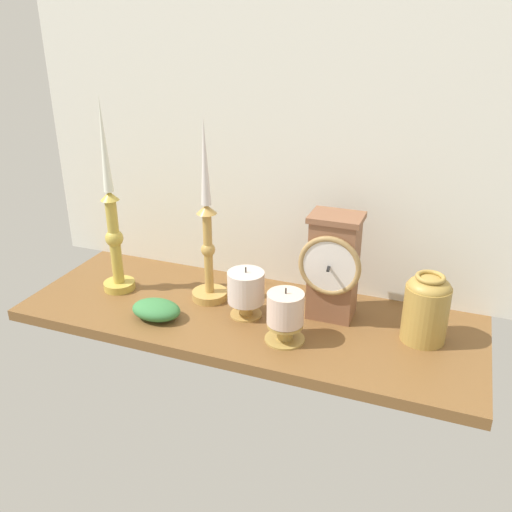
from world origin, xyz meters
TOP-DOWN VIEW (x-y plane):
  - ground_plane at (0.00, 0.00)cm, footprint 100.00×36.00cm
  - back_wall at (0.00, 18.50)cm, footprint 120.00×2.00cm
  - mantel_clock at (17.20, 5.31)cm, footprint 13.02×10.83cm
  - candlestick_tall_left at (-32.78, 0.28)cm, footprint 7.34×7.34cm
  - candlestick_tall_center at (-10.60, 3.22)cm, footprint 8.12×8.12cm
  - brass_vase_jar at (36.77, 2.83)cm, footprint 8.88×8.88cm
  - pillar_candle_front at (-0.02, -0.81)cm, footprint 7.93×7.93cm
  - pillar_candle_near_clock at (10.97, -7.31)cm, footprint 8.10×8.10cm
  - ivy_sprig at (-17.50, -8.93)cm, footprint 10.92×7.65cm

SIDE VIEW (x-z plane):
  - ground_plane at x=0.00cm, z-range -2.40..0.00cm
  - ivy_sprig at x=-17.50cm, z-range 0.00..4.02cm
  - pillar_candle_near_clock at x=10.97cm, z-range -0.03..11.65cm
  - pillar_candle_front at x=-0.02cm, z-range 0.20..11.63cm
  - brass_vase_jar at x=36.77cm, z-range 0.32..14.64cm
  - mantel_clock at x=17.20cm, z-range 0.37..23.47cm
  - candlestick_tall_center at x=-10.60cm, z-range -6.47..35.10cm
  - candlestick_tall_left at x=-32.78cm, z-range -6.79..38.34cm
  - back_wall at x=0.00cm, z-range 0.00..65.00cm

